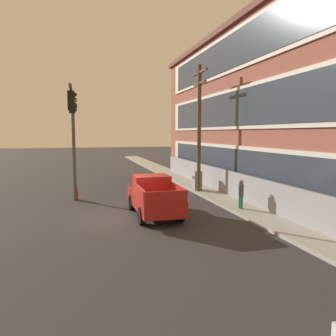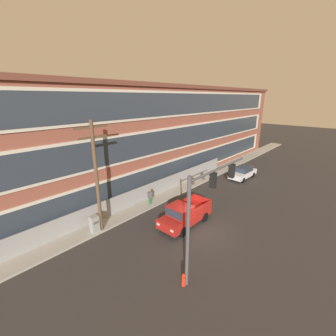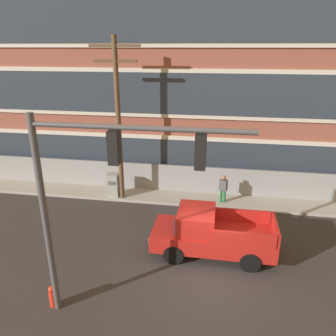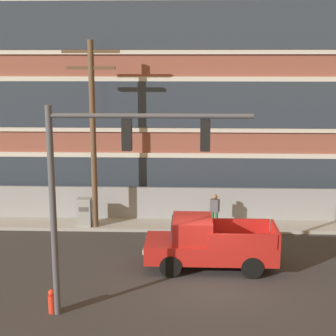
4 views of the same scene
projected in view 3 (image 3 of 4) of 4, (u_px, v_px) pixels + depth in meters
ground_plane at (209, 274)px, 12.41m from camera, size 160.00×160.00×0.00m
sidewalk_building_side at (214, 199)px, 18.35m from camera, size 80.00×2.16×0.16m
brick_mill_building at (328, 86)px, 20.85m from camera, size 51.39×10.34×11.40m
chain_link_fence at (197, 180)px, 18.74m from camera, size 32.03×0.06×1.75m
traffic_signal_mast at (96, 182)px, 8.96m from camera, size 5.95×0.43×6.48m
pickup_truck_red at (210, 234)px, 13.34m from camera, size 4.98×2.08×1.95m
utility_pole_near_corner at (118, 115)px, 16.73m from camera, size 2.54×0.26×8.62m
electrical_cabinet at (114, 186)px, 18.30m from camera, size 0.62×0.56×1.48m
pedestrian_near_cabinet at (223, 188)px, 17.49m from camera, size 0.46×0.37×1.69m
fire_hydrant at (53, 296)px, 10.77m from camera, size 0.24×0.24×0.78m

